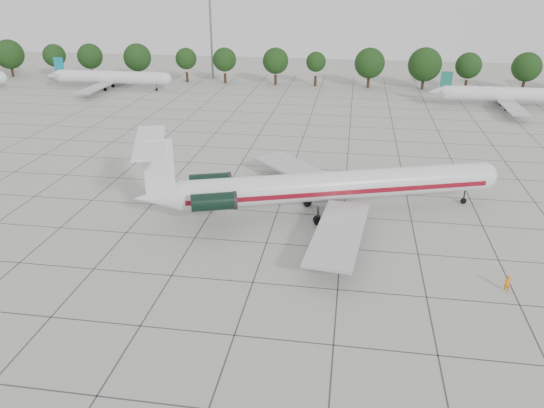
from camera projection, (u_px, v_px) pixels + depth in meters
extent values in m
plane|color=#A8A8A0|center=(266.00, 243.00, 57.34)|extent=(260.00, 260.00, 0.00)
cube|color=#383838|center=(285.00, 191.00, 70.88)|extent=(170.00, 170.00, 0.02)
cylinder|color=silver|center=(338.00, 185.00, 62.96)|extent=(36.34, 15.10, 3.41)
sphere|color=silver|center=(483.00, 176.00, 65.84)|extent=(3.41, 3.41, 3.41)
cone|color=silver|center=(157.00, 197.00, 59.67)|extent=(5.98, 4.88, 3.41)
cube|color=maroon|center=(334.00, 182.00, 64.62)|extent=(34.29, 11.59, 0.57)
cube|color=maroon|center=(342.00, 193.00, 61.51)|extent=(34.29, 11.59, 0.57)
cube|color=#B7BABC|center=(300.00, 171.00, 71.50)|extent=(14.13, 14.50, 0.31)
cube|color=#B7BABC|center=(339.00, 233.00, 54.75)|extent=(6.45, 15.93, 0.31)
cube|color=black|center=(211.00, 184.00, 62.60)|extent=(2.58, 2.00, 0.26)
cylinder|color=black|center=(210.00, 181.00, 63.25)|extent=(5.33, 3.44, 1.96)
cube|color=black|center=(213.00, 199.00, 58.41)|extent=(2.58, 2.00, 0.26)
cylinder|color=black|center=(214.00, 202.00, 57.76)|extent=(5.33, 3.44, 1.96)
cube|color=silver|center=(159.00, 167.00, 58.28)|extent=(3.23, 1.33, 6.20)
cube|color=silver|center=(150.00, 142.00, 57.00)|extent=(6.89, 12.74, 0.23)
cylinder|color=black|center=(464.00, 196.00, 66.59)|extent=(0.26, 0.26, 1.96)
cylinder|color=black|center=(463.00, 201.00, 66.84)|extent=(0.78, 0.50, 0.72)
cylinder|color=black|center=(307.00, 196.00, 65.82)|extent=(0.31, 0.31, 1.86)
cylinder|color=black|center=(307.00, 202.00, 66.15)|extent=(1.18, 0.92, 1.03)
cylinder|color=black|center=(318.00, 214.00, 60.98)|extent=(0.31, 0.31, 1.86)
cylinder|color=black|center=(318.00, 220.00, 61.32)|extent=(1.18, 0.92, 1.03)
imported|color=orange|center=(507.00, 283.00, 48.48)|extent=(0.62, 0.41, 1.66)
cylinder|color=silver|center=(112.00, 77.00, 129.31)|extent=(27.20, 3.00, 3.00)
cube|color=#B7BABC|center=(108.00, 82.00, 129.94)|extent=(3.50, 27.20, 0.25)
cube|color=#0B738F|center=(59.00, 65.00, 130.14)|extent=(2.40, 0.25, 3.60)
cylinder|color=black|center=(113.00, 86.00, 132.49)|extent=(0.80, 0.45, 0.80)
cylinder|color=black|center=(105.00, 89.00, 128.52)|extent=(0.80, 0.45, 0.80)
cylinder|color=silver|center=(511.00, 94.00, 111.48)|extent=(27.20, 3.00, 3.00)
cube|color=#B7BABC|center=(505.00, 100.00, 112.11)|extent=(3.50, 27.20, 0.25)
cube|color=#166353|center=(446.00, 80.00, 112.31)|extent=(2.40, 0.25, 3.60)
cylinder|color=black|center=(501.00, 104.00, 114.66)|extent=(0.80, 0.45, 0.80)
cylinder|color=black|center=(506.00, 109.00, 110.69)|extent=(0.80, 0.45, 0.80)
cylinder|color=#332114|center=(13.00, 72.00, 145.49)|extent=(0.70, 0.70, 2.50)
sphere|color=black|center=(9.00, 54.00, 143.56)|extent=(7.79, 7.79, 7.79)
cylinder|color=#332114|center=(57.00, 73.00, 143.64)|extent=(0.70, 0.70, 2.50)
sphere|color=black|center=(54.00, 55.00, 141.71)|extent=(5.94, 5.94, 5.94)
cylinder|color=#332114|center=(92.00, 74.00, 142.21)|extent=(0.70, 0.70, 2.50)
sphere|color=black|center=(90.00, 56.00, 140.28)|extent=(6.57, 6.57, 6.57)
cylinder|color=#332114|center=(139.00, 76.00, 140.36)|extent=(0.70, 0.70, 2.50)
sphere|color=black|center=(137.00, 57.00, 138.43)|extent=(7.15, 7.15, 7.15)
cylinder|color=#332114|center=(187.00, 77.00, 138.51)|extent=(0.70, 0.70, 2.50)
sphere|color=black|center=(186.00, 59.00, 136.58)|extent=(5.43, 5.43, 5.43)
cylinder|color=#332114|center=(225.00, 78.00, 137.08)|extent=(0.70, 0.70, 2.50)
sphere|color=black|center=(225.00, 60.00, 135.15)|extent=(5.99, 5.99, 5.99)
cylinder|color=#332114|center=(276.00, 80.00, 135.23)|extent=(0.70, 0.70, 2.50)
sphere|color=black|center=(276.00, 61.00, 133.30)|extent=(6.50, 6.50, 6.50)
cylinder|color=#332114|center=(315.00, 81.00, 133.80)|extent=(0.70, 0.70, 2.50)
sphere|color=black|center=(316.00, 62.00, 131.87)|extent=(4.93, 4.93, 4.93)
cylinder|color=#332114|center=(368.00, 83.00, 131.95)|extent=(0.70, 0.70, 2.50)
sphere|color=black|center=(370.00, 63.00, 130.02)|extent=(7.40, 7.40, 7.40)
cylinder|color=#332114|center=(423.00, 84.00, 130.10)|extent=(0.70, 0.70, 2.50)
sphere|color=black|center=(425.00, 64.00, 128.17)|extent=(8.08, 8.08, 8.08)
cylinder|color=#332114|center=(466.00, 85.00, 128.67)|extent=(0.70, 0.70, 2.50)
sphere|color=black|center=(469.00, 66.00, 126.74)|extent=(6.17, 6.17, 6.17)
cylinder|color=#332114|center=(523.00, 87.00, 126.82)|extent=(0.70, 0.70, 2.50)
sphere|color=black|center=(527.00, 67.00, 124.89)|extent=(6.82, 6.82, 6.82)
cylinder|color=slate|center=(211.00, 30.00, 139.55)|extent=(0.56, 0.56, 25.00)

